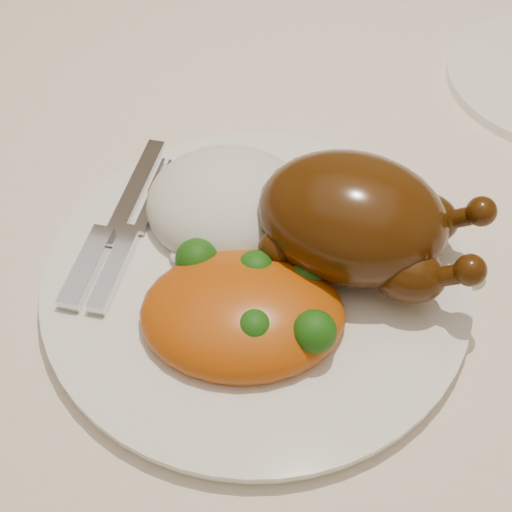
% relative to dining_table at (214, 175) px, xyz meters
% --- Properties ---
extents(floor, '(4.00, 4.00, 0.00)m').
position_rel_dining_table_xyz_m(floor, '(0.00, 0.00, -0.67)').
color(floor, brown).
rests_on(floor, ground).
extents(dining_table, '(1.60, 0.90, 0.76)m').
position_rel_dining_table_xyz_m(dining_table, '(0.00, 0.00, 0.00)').
color(dining_table, brown).
rests_on(dining_table, floor).
extents(tablecloth, '(1.73, 1.03, 0.18)m').
position_rel_dining_table_xyz_m(tablecloth, '(0.00, 0.00, 0.07)').
color(tablecloth, white).
rests_on(tablecloth, dining_table).
extents(dinner_plate, '(0.36, 0.36, 0.01)m').
position_rel_dining_table_xyz_m(dinner_plate, '(0.11, -0.20, 0.11)').
color(dinner_plate, white).
rests_on(dinner_plate, tablecloth).
extents(roast_chicken, '(0.16, 0.11, 0.09)m').
position_rel_dining_table_xyz_m(roast_chicken, '(0.17, -0.17, 0.16)').
color(roast_chicken, '#4A2508').
rests_on(roast_chicken, dinner_plate).
extents(rice_mound, '(0.15, 0.14, 0.07)m').
position_rel_dining_table_xyz_m(rice_mound, '(0.07, -0.15, 0.13)').
color(rice_mound, white).
rests_on(rice_mound, dinner_plate).
extents(mac_and_cheese, '(0.17, 0.14, 0.05)m').
position_rel_dining_table_xyz_m(mac_and_cheese, '(0.12, -0.24, 0.13)').
color(mac_and_cheese, '#BF500C').
rests_on(mac_and_cheese, dinner_plate).
extents(cutlery, '(0.04, 0.18, 0.01)m').
position_rel_dining_table_xyz_m(cutlery, '(0.00, -0.21, 0.12)').
color(cutlery, silver).
rests_on(cutlery, dinner_plate).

